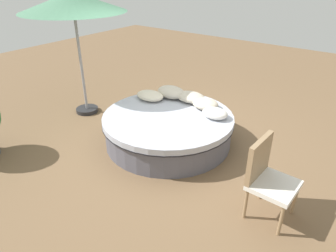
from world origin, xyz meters
name	(u,v)px	position (x,y,z in m)	size (l,w,h in m)	color
ground_plane	(168,141)	(0.00, 0.00, 0.00)	(16.00, 16.00, 0.00)	brown
round_bed	(168,128)	(0.00, 0.00, 0.26)	(2.15, 2.15, 0.50)	#595966
throw_pillow_0	(215,113)	(0.65, 0.38, 0.58)	(0.43, 0.33, 0.16)	white
throw_pillow_1	(205,104)	(0.34, 0.61, 0.58)	(0.45, 0.39, 0.16)	beige
throw_pillow_2	(191,97)	(-0.02, 0.70, 0.58)	(0.55, 0.40, 0.17)	beige
throw_pillow_3	(171,92)	(-0.40, 0.63, 0.61)	(0.55, 0.38, 0.22)	beige
throw_pillow_4	(150,96)	(-0.65, 0.33, 0.57)	(0.53, 0.39, 0.15)	beige
patio_chair	(267,174)	(1.90, -0.66, 0.56)	(0.52, 0.54, 0.98)	#997A56
patio_umbrella	(73,4)	(-2.04, -0.03, 2.07)	(1.88, 1.88, 2.27)	#262628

